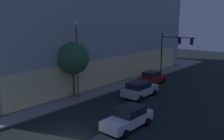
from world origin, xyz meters
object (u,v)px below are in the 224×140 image
(car_white, at_px, (128,118))
(traffic_light_far_corner, at_px, (174,46))
(car_red, at_px, (152,77))
(car_silver, at_px, (140,89))
(modern_building, at_px, (54,16))
(sidewalk_tree, at_px, (73,58))
(street_lamp_sidewalk, at_px, (77,51))

(car_white, bearing_deg, traffic_light_far_corner, 17.21)
(traffic_light_far_corner, relative_size, car_red, 1.43)
(traffic_light_far_corner, relative_size, car_white, 1.36)
(car_silver, bearing_deg, modern_building, 79.96)
(car_red, bearing_deg, modern_building, 97.99)
(sidewalk_tree, distance_m, car_silver, 7.87)
(street_lamp_sidewalk, bearing_deg, car_silver, -42.10)
(traffic_light_far_corner, bearing_deg, car_silver, -169.93)
(sidewalk_tree, bearing_deg, street_lamp_sidewalk, -96.27)
(modern_building, height_order, car_silver, modern_building)
(car_white, xyz_separation_m, car_red, (12.95, 5.75, 0.04))
(street_lamp_sidewalk, relative_size, car_red, 1.84)
(sidewalk_tree, bearing_deg, traffic_light_far_corner, -10.41)
(sidewalk_tree, bearing_deg, car_silver, -47.00)
(modern_building, height_order, car_white, modern_building)
(sidewalk_tree, xyz_separation_m, car_white, (-2.29, -8.96, -3.48))
(traffic_light_far_corner, relative_size, sidewalk_tree, 1.06)
(modern_building, relative_size, street_lamp_sidewalk, 4.46)
(sidewalk_tree, xyz_separation_m, car_red, (10.66, -3.21, -3.45))
(modern_building, bearing_deg, car_red, -82.01)
(car_silver, xyz_separation_m, car_red, (5.83, 1.97, -0.04))
(car_red, bearing_deg, sidewalk_tree, 163.24)
(traffic_light_far_corner, distance_m, car_silver, 12.61)
(traffic_light_far_corner, xyz_separation_m, car_silver, (-11.88, -2.11, -3.64))
(car_white, height_order, car_red, car_red)
(modern_building, relative_size, traffic_light_far_corner, 5.73)
(sidewalk_tree, distance_m, car_white, 9.88)
(street_lamp_sidewalk, bearing_deg, car_white, -105.03)
(street_lamp_sidewalk, xyz_separation_m, car_silver, (4.92, -4.44, -4.26))
(modern_building, distance_m, street_lamp_sidewalk, 17.39)
(traffic_light_far_corner, distance_m, sidewalk_tree, 17.00)
(modern_building, xyz_separation_m, traffic_light_far_corner, (8.48, -17.12, -4.43))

